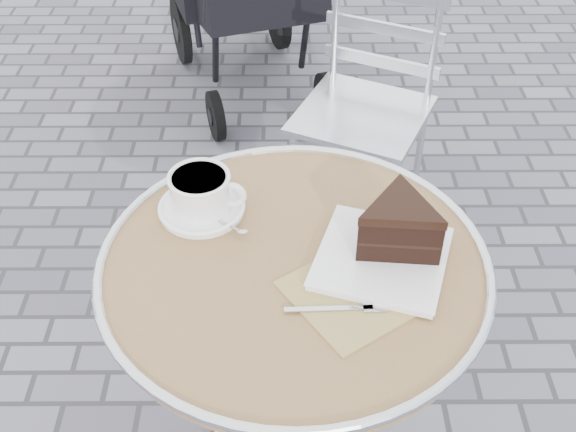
{
  "coord_description": "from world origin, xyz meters",
  "views": [
    {
      "loc": [
        -0.02,
        -0.93,
        1.65
      ],
      "look_at": [
        -0.01,
        0.07,
        0.78
      ],
      "focal_mm": 45.0,
      "sensor_mm": 36.0,
      "label": 1
    }
  ],
  "objects_px": {
    "cafe_table": "(294,322)",
    "cake_plate_set": "(394,234)",
    "bistro_chair": "(373,77)",
    "cappuccino_set": "(202,196)"
  },
  "relations": [
    {
      "from": "cafe_table",
      "to": "cake_plate_set",
      "type": "relative_size",
      "value": 2.06
    },
    {
      "from": "cafe_table",
      "to": "cake_plate_set",
      "type": "bearing_deg",
      "value": 3.9
    },
    {
      "from": "cafe_table",
      "to": "cappuccino_set",
      "type": "distance_m",
      "value": 0.3
    },
    {
      "from": "cake_plate_set",
      "to": "bistro_chair",
      "type": "xyz_separation_m",
      "value": [
        0.08,
        1.01,
        -0.27
      ]
    },
    {
      "from": "cappuccino_set",
      "to": "cake_plate_set",
      "type": "bearing_deg",
      "value": -12.68
    },
    {
      "from": "cappuccino_set",
      "to": "cake_plate_set",
      "type": "relative_size",
      "value": 0.48
    },
    {
      "from": "cake_plate_set",
      "to": "cappuccino_set",
      "type": "bearing_deg",
      "value": 177.86
    },
    {
      "from": "cake_plate_set",
      "to": "bistro_chair",
      "type": "relative_size",
      "value": 0.43
    },
    {
      "from": "bistro_chair",
      "to": "cafe_table",
      "type": "bearing_deg",
      "value": -79.22
    },
    {
      "from": "cappuccino_set",
      "to": "bistro_chair",
      "type": "xyz_separation_m",
      "value": [
        0.43,
        0.88,
        -0.25
      ]
    }
  ]
}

